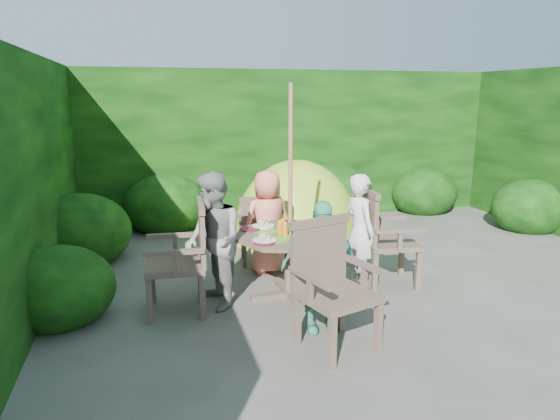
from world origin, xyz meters
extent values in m
plane|color=#4E4B45|center=(0.00, 0.00, 0.00)|extent=(60.00, 60.00, 0.00)
cube|color=black|center=(0.00, 4.00, 1.25)|extent=(9.00, 1.00, 2.50)
cylinder|color=#48392F|center=(-1.08, 0.18, 0.33)|extent=(0.12, 0.12, 0.65)
cube|color=#48392F|center=(-1.08, 0.18, 0.03)|extent=(0.87, 0.14, 0.06)
cube|color=#48392F|center=(-1.08, 0.18, 0.03)|extent=(0.14, 0.87, 0.06)
cylinder|color=#48392F|center=(-1.08, 0.18, 0.67)|extent=(1.25, 1.25, 0.04)
cylinder|color=#4BB61F|center=(-1.28, 0.00, 0.69)|extent=(0.27, 0.27, 0.00)
cylinder|color=#4BB61F|center=(-0.85, 0.02, 0.69)|extent=(0.27, 0.27, 0.00)
cylinder|color=#4BB61F|center=(-1.30, 0.34, 0.69)|extent=(0.27, 0.27, 0.00)
cylinder|color=#4BB61F|center=(-0.87, 0.37, 0.69)|extent=(0.27, 0.27, 0.00)
cylinder|color=#4BB61F|center=(-1.08, 0.18, 0.69)|extent=(0.27, 0.27, 0.00)
cylinder|color=white|center=(-0.75, 0.39, 0.70)|extent=(0.24, 0.24, 0.01)
cylinder|color=white|center=(-1.29, 0.50, 0.70)|extent=(0.24, 0.24, 0.01)
cylinder|color=white|center=(-1.40, -0.03, 0.70)|extent=(0.24, 0.24, 0.01)
cylinder|color=white|center=(-0.87, -0.14, 0.70)|extent=(0.24, 0.24, 0.01)
cylinder|color=red|center=(-0.63, 0.21, 0.70)|extent=(0.21, 0.21, 0.01)
cylinder|color=red|center=(-0.96, 0.61, 0.70)|extent=(0.21, 0.21, 0.01)
cylinder|color=red|center=(-1.45, 0.42, 0.70)|extent=(0.21, 0.21, 0.01)
cylinder|color=red|center=(-1.42, -0.10, 0.70)|extent=(0.21, 0.21, 0.01)
cylinder|color=red|center=(-0.92, -0.23, 0.70)|extent=(0.21, 0.21, 0.01)
cylinder|color=green|center=(-0.87, 0.24, 0.72)|extent=(0.17, 0.17, 0.06)
cylinder|color=#99603D|center=(-1.08, 0.18, 1.10)|extent=(0.05, 0.05, 2.20)
cube|color=#48392F|center=(0.10, 0.25, 0.48)|extent=(0.62, 0.64, 0.06)
cube|color=#48392F|center=(0.31, -0.03, 0.23)|extent=(0.06, 0.06, 0.46)
cube|color=#48392F|center=(0.38, 0.46, 0.23)|extent=(0.06, 0.06, 0.46)
cube|color=#48392F|center=(-0.17, 0.04, 0.23)|extent=(0.06, 0.06, 0.46)
cube|color=#48392F|center=(-0.11, 0.52, 0.23)|extent=(0.06, 0.06, 0.46)
cube|color=#48392F|center=(-0.16, 0.28, 0.77)|extent=(0.12, 0.58, 0.55)
cube|color=#48392F|center=(0.07, -0.04, 0.70)|extent=(0.56, 0.13, 0.04)
cube|color=#48392F|center=(0.14, 0.53, 0.70)|extent=(0.56, 0.13, 0.04)
cube|color=#48392F|center=(-2.25, 0.12, 0.47)|extent=(0.59, 0.61, 0.06)
cube|color=#48392F|center=(-2.48, 0.38, 0.23)|extent=(0.06, 0.06, 0.46)
cube|color=#48392F|center=(-2.51, -0.11, 0.23)|extent=(0.06, 0.06, 0.46)
cube|color=#48392F|center=(-1.99, 0.34, 0.23)|extent=(0.06, 0.06, 0.46)
cube|color=#48392F|center=(-2.03, -0.14, 0.23)|extent=(0.06, 0.06, 0.46)
cube|color=#48392F|center=(-1.99, 0.10, 0.77)|extent=(0.08, 0.58, 0.55)
cube|color=#48392F|center=(-2.23, 0.40, 0.69)|extent=(0.55, 0.09, 0.04)
cube|color=#48392F|center=(-2.27, -0.17, 0.69)|extent=(0.55, 0.09, 0.04)
cube|color=#48392F|center=(-1.14, 1.36, 0.39)|extent=(0.52, 0.51, 0.04)
cube|color=#48392F|center=(-0.92, 1.53, 0.19)|extent=(0.05, 0.05, 0.38)
cube|color=#48392F|center=(-1.31, 1.58, 0.19)|extent=(0.05, 0.05, 0.38)
cube|color=#48392F|center=(-0.97, 1.14, 0.19)|extent=(0.05, 0.05, 0.38)
cube|color=#48392F|center=(-1.36, 1.19, 0.19)|extent=(0.05, 0.05, 0.38)
cube|color=#48392F|center=(-1.17, 1.15, 0.63)|extent=(0.47, 0.10, 0.45)
cube|color=#48392F|center=(-0.91, 1.33, 0.57)|extent=(0.11, 0.45, 0.04)
cube|color=#48392F|center=(-1.37, 1.39, 0.57)|extent=(0.11, 0.45, 0.04)
cube|color=#48392F|center=(-1.01, -1.00, 0.47)|extent=(0.70, 0.69, 0.05)
cube|color=#48392F|center=(-1.17, -1.29, 0.23)|extent=(0.07, 0.07, 0.46)
cube|color=#48392F|center=(-0.71, -1.15, 0.23)|extent=(0.07, 0.07, 0.46)
cube|color=#48392F|center=(-1.31, -0.84, 0.23)|extent=(0.07, 0.07, 0.46)
cube|color=#48392F|center=(-0.85, -0.70, 0.23)|extent=(0.07, 0.07, 0.46)
cube|color=#48392F|center=(-1.09, -0.75, 0.76)|extent=(0.55, 0.21, 0.54)
cube|color=#48392F|center=(-1.28, -1.08, 0.68)|extent=(0.21, 0.53, 0.04)
cube|color=#48392F|center=(-0.74, -0.91, 0.68)|extent=(0.21, 0.53, 0.04)
imported|color=silver|center=(-0.28, 0.23, 0.64)|extent=(0.37, 0.50, 1.27)
imported|color=gray|center=(-1.87, 0.14, 0.68)|extent=(0.64, 0.75, 1.37)
imported|color=#FF8969|center=(-1.12, 0.98, 0.62)|extent=(0.65, 0.47, 1.24)
imported|color=#52C09F|center=(-1.03, -0.62, 0.60)|extent=(0.73, 0.38, 1.20)
ellipsoid|color=#A9D629|center=(-0.32, 2.40, 0.00)|extent=(2.31, 2.31, 2.32)
ellipsoid|color=black|center=(-0.48, 1.77, 0.00)|extent=(0.72, 0.49, 0.80)
cylinder|color=yellow|center=(-0.32, 2.40, 0.01)|extent=(2.03, 2.03, 0.03)
camera|label=1|loc=(-2.47, -4.57, 2.07)|focal=32.00mm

